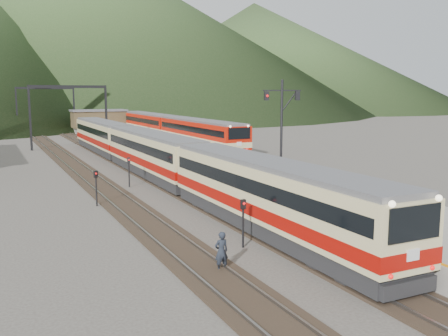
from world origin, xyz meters
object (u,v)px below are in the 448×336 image
signal_mast (281,127)px  worker (221,252)px  main_train (152,154)px  second_train (171,127)px

signal_mast → worker: bearing=-136.2°
main_train → signal_mast: signal_mast is taller
signal_mast → worker: signal_mast is taller
signal_mast → worker: size_ratio=4.16×
main_train → worker: size_ratio=34.83×
main_train → worker: main_train is taller
main_train → worker: 23.41m
main_train → worker: (-4.45, -22.95, -1.11)m
worker → second_train: bearing=-109.6°
second_train → signal_mast: (-9.00, -43.65, 3.04)m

